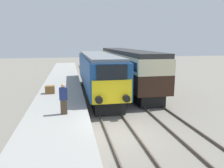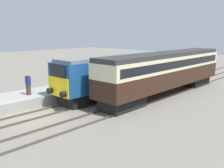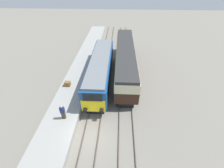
# 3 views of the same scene
# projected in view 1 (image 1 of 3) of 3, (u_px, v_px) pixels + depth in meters

# --- Properties ---
(ground_plane) EXTENTS (120.00, 120.00, 0.00)m
(ground_plane) POSITION_uv_depth(u_px,v_px,m) (121.00, 134.00, 11.43)
(ground_plane) COLOR slate
(platform_left) EXTENTS (3.50, 50.00, 0.81)m
(platform_left) POSITION_uv_depth(u_px,v_px,m) (61.00, 94.00, 18.45)
(platform_left) COLOR gray
(platform_left) RESTS_ON ground_plane
(rails_near_track) EXTENTS (1.51, 60.00, 0.14)m
(rails_near_track) POSITION_uv_depth(u_px,v_px,m) (105.00, 106.00, 16.24)
(rails_near_track) COLOR #4C4238
(rails_near_track) RESTS_ON ground_plane
(rails_far_track) EXTENTS (1.50, 60.00, 0.14)m
(rails_far_track) POSITION_uv_depth(u_px,v_px,m) (149.00, 104.00, 16.87)
(rails_far_track) COLOR #4C4238
(rails_far_track) RESTS_ON ground_plane
(locomotive) EXTENTS (2.70, 13.95, 3.71)m
(locomotive) POSITION_uv_depth(u_px,v_px,m) (98.00, 72.00, 19.83)
(locomotive) COLOR black
(locomotive) RESTS_ON ground_plane
(passenger_carriage) EXTENTS (2.75, 16.67, 3.97)m
(passenger_carriage) POSITION_uv_depth(u_px,v_px,m) (126.00, 65.00, 23.10)
(passenger_carriage) COLOR black
(passenger_carriage) RESTS_ON ground_plane
(person_on_platform) EXTENTS (0.44, 0.26, 1.73)m
(person_on_platform) POSITION_uv_depth(u_px,v_px,m) (64.00, 99.00, 12.00)
(person_on_platform) COLOR #473828
(person_on_platform) RESTS_ON platform_left
(luggage_crate) EXTENTS (0.70, 0.56, 0.60)m
(luggage_crate) POSITION_uv_depth(u_px,v_px,m) (50.00, 90.00, 17.01)
(luggage_crate) COLOR brown
(luggage_crate) RESTS_ON platform_left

